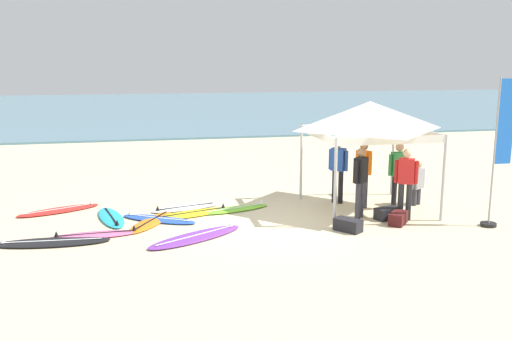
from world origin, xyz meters
name	(u,v)px	position (x,y,z in m)	size (l,w,h in m)	color
ground_plane	(286,220)	(0.00, 0.00, 0.00)	(80.00, 80.00, 0.00)	beige
sea	(181,107)	(0.00, 32.06, 0.05)	(80.00, 36.00, 0.10)	#568499
canopy_tent	(369,116)	(2.25, 0.54, 2.39)	(2.79, 2.79, 2.75)	#B7B7BC
surfboard_lime	(235,209)	(-1.03, 1.12, 0.04)	(1.93, 1.04, 0.19)	#7AD12D
surfboard_white	(185,208)	(-2.27, 1.51, 0.04)	(1.87, 0.96, 0.19)	white
surfboard_pink	(94,235)	(-4.39, -0.33, 0.04)	(1.90, 0.61, 0.19)	pink
surfboard_cyan	(111,217)	(-4.08, 0.98, 0.04)	(0.92, 1.98, 0.19)	#23B2CC
surfboard_purple	(196,237)	(-2.24, -0.92, 0.04)	(2.37, 1.77, 0.19)	purple
surfboard_blue	(158,219)	(-2.98, 0.62, 0.04)	(1.91, 1.48, 0.19)	blue
surfboard_orange	(151,222)	(-3.16, 0.40, 0.04)	(1.37, 1.89, 0.19)	orange
surfboard_yellow	(192,213)	(-2.15, 0.93, 0.04)	(2.21, 1.23, 0.19)	yellow
surfboard_red	(59,210)	(-5.39, 1.94, 0.04)	(2.09, 1.34, 0.19)	red
surfboard_black	(51,242)	(-5.22, -0.66, 0.04)	(2.40, 0.77, 0.19)	black
person_red	(406,179)	(2.78, -0.51, 0.99)	(0.48, 0.37, 1.71)	#2D2D33
person_black	(360,178)	(1.78, -0.16, 0.99)	(0.43, 0.41, 1.71)	#383842
person_green	(398,171)	(3.02, 0.36, 0.99)	(0.55, 0.23, 1.71)	black
person_blue	(338,166)	(1.76, 1.30, 0.99)	(0.41, 0.42, 1.71)	black
person_orange	(363,170)	(2.24, 0.76, 0.99)	(0.34, 0.52, 1.71)	#383842
person_grey	(417,181)	(3.71, 0.67, 0.66)	(0.49, 0.37, 1.20)	#383842
banner_flag	(498,158)	(4.53, -1.42, 1.57)	(0.60, 0.36, 3.40)	#99999E
gear_bag_near_tent	(348,225)	(1.13, -1.11, 0.14)	(0.60, 0.32, 0.28)	#232328
gear_bag_by_pole	(398,218)	(2.46, -0.84, 0.14)	(0.60, 0.32, 0.28)	#4C1919
gear_bag_on_sand	(387,213)	(2.40, -0.40, 0.14)	(0.60, 0.32, 0.28)	#232328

